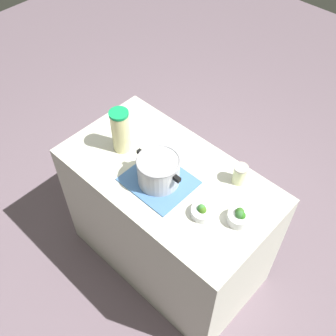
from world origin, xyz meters
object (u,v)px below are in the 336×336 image
(broccoli_bowl_center, at_px, (202,211))
(mason_jar, at_px, (240,174))
(lemonade_pitcher, at_px, (121,131))
(cooking_pot, at_px, (158,170))
(broccoli_bowl_front, at_px, (239,217))

(broccoli_bowl_center, bearing_deg, mason_jar, -90.64)
(lemonade_pitcher, bearing_deg, cooking_pot, 173.55)
(mason_jar, relative_size, broccoli_bowl_center, 0.95)
(lemonade_pitcher, bearing_deg, broccoli_bowl_center, 176.39)
(cooking_pot, distance_m, lemonade_pitcher, 0.33)
(cooking_pot, xyz_separation_m, broccoli_bowl_front, (-0.47, -0.09, -0.06))
(mason_jar, distance_m, broccoli_bowl_center, 0.30)
(cooking_pot, relative_size, mason_jar, 2.63)
(mason_jar, xyz_separation_m, broccoli_bowl_center, (0.00, 0.30, -0.03))
(broccoli_bowl_center, bearing_deg, cooking_pot, -0.59)
(broccoli_bowl_front, relative_size, broccoli_bowl_center, 0.98)
(lemonade_pitcher, distance_m, broccoli_bowl_front, 0.80)
(lemonade_pitcher, relative_size, broccoli_bowl_center, 2.26)
(cooking_pot, bearing_deg, lemonade_pitcher, -6.45)
(mason_jar, bearing_deg, broccoli_bowl_center, 89.36)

